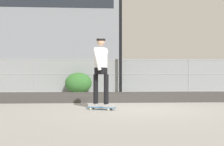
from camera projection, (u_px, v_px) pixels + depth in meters
The scene contains 10 objects.
ground_plane at pixel (133, 109), 8.15m from camera, with size 120.00×120.00×0.00m, color gray.
gravel_berm at pixel (122, 97), 11.40m from camera, with size 12.55×2.78×0.22m, color #3D3A38.
skateboard at pixel (101, 108), 7.97m from camera, with size 0.81×0.52×0.07m.
skater at pixel (101, 67), 7.99m from camera, with size 0.69×0.62×1.86m.
chain_fence at pixel (113, 76), 16.32m from camera, with size 25.78×0.06×1.85m.
street_lamp at pixel (121, 17), 15.91m from camera, with size 0.44×0.44×6.56m.
parked_car_near at pixel (67, 77), 18.64m from camera, with size 4.44×2.03×1.66m.
parked_car_mid at pixel (174, 77), 19.29m from camera, with size 4.54×2.24×1.66m.
library_building at pixel (34, 22), 54.54m from camera, with size 31.15×13.01×21.66m.
shrub_left at pixel (78, 83), 15.67m from camera, with size 1.41×1.15×1.09m.
Camera 1 is at (-1.14, -8.11, 0.90)m, focal length 47.44 mm.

